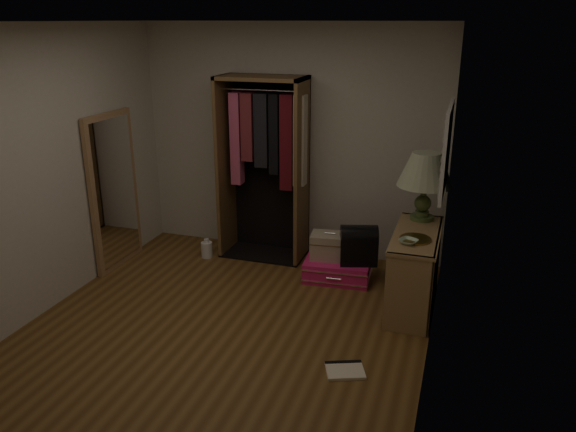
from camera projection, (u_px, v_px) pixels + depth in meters
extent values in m
plane|color=brown|center=(223.00, 331.00, 4.98)|extent=(4.00, 4.00, 0.00)
cube|color=beige|center=(291.00, 142.00, 6.34)|extent=(3.50, 0.02, 2.60)
cube|color=beige|center=(45.00, 303.00, 2.75)|extent=(3.50, 0.02, 2.60)
cube|color=beige|center=(439.00, 213.00, 4.04)|extent=(0.02, 4.00, 2.60)
cube|color=beige|center=(39.00, 174.00, 5.05)|extent=(0.02, 4.00, 2.60)
cube|color=white|center=(209.00, 21.00, 4.11)|extent=(3.50, 4.00, 0.01)
cube|color=silver|center=(447.00, 149.00, 4.86)|extent=(0.03, 0.96, 0.76)
cube|color=black|center=(447.00, 149.00, 4.86)|extent=(0.03, 0.90, 0.70)
cube|color=silver|center=(441.00, 184.00, 4.96)|extent=(0.01, 0.88, 0.02)
cube|color=silver|center=(442.00, 175.00, 4.94)|extent=(0.01, 0.88, 0.02)
cube|color=silver|center=(443.00, 167.00, 4.91)|extent=(0.01, 0.88, 0.02)
cube|color=silver|center=(444.00, 158.00, 4.89)|extent=(0.01, 0.88, 0.02)
cube|color=silver|center=(445.00, 149.00, 4.86)|extent=(0.01, 0.88, 0.02)
cube|color=silver|center=(445.00, 140.00, 4.84)|extent=(0.01, 0.88, 0.02)
cube|color=silver|center=(446.00, 131.00, 4.81)|extent=(0.01, 0.88, 0.02)
cube|color=silver|center=(447.00, 122.00, 4.78)|extent=(0.01, 0.88, 0.02)
cube|color=silver|center=(448.00, 113.00, 4.76)|extent=(0.01, 0.88, 0.02)
cube|color=olive|center=(408.00, 295.00, 4.82)|extent=(0.40, 0.03, 0.75)
cube|color=olive|center=(420.00, 249.00, 5.78)|extent=(0.40, 0.03, 0.75)
cube|color=olive|center=(412.00, 300.00, 5.41)|extent=(0.40, 1.04, 0.03)
cube|color=olive|center=(416.00, 251.00, 5.24)|extent=(0.40, 1.04, 0.03)
cube|color=olive|center=(417.00, 235.00, 5.18)|extent=(0.42, 1.12, 0.03)
cube|color=brown|center=(435.00, 273.00, 5.25)|extent=(0.02, 1.10, 0.75)
cube|color=olive|center=(419.00, 231.00, 5.51)|extent=(0.36, 0.38, 0.13)
cube|color=gray|center=(399.00, 306.00, 4.95)|extent=(0.19, 0.03, 0.29)
cube|color=#4C3833|center=(397.00, 306.00, 5.01)|extent=(0.15, 0.05, 0.24)
cube|color=#B7AD99|center=(400.00, 302.00, 5.04)|extent=(0.19, 0.03, 0.28)
cube|color=brown|center=(400.00, 298.00, 5.07)|extent=(0.17, 0.04, 0.31)
cube|color=#3F4C59|center=(402.00, 299.00, 5.12)|extent=(0.20, 0.03, 0.24)
cube|color=gray|center=(401.00, 297.00, 5.17)|extent=(0.18, 0.04, 0.24)
cube|color=#59594C|center=(402.00, 295.00, 5.22)|extent=(0.18, 0.04, 0.22)
cube|color=#B2724C|center=(401.00, 292.00, 5.26)|extent=(0.15, 0.04, 0.25)
cube|color=beige|center=(403.00, 287.00, 5.30)|extent=(0.17, 0.04, 0.29)
cube|color=#332D38|center=(404.00, 289.00, 5.34)|extent=(0.18, 0.04, 0.23)
cube|color=gray|center=(404.00, 286.00, 5.38)|extent=(0.18, 0.03, 0.23)
cube|color=#4C3833|center=(406.00, 285.00, 5.42)|extent=(0.20, 0.03, 0.22)
cube|color=#B7AD99|center=(405.00, 279.00, 5.46)|extent=(0.17, 0.04, 0.30)
cube|color=brown|center=(407.00, 278.00, 5.50)|extent=(0.19, 0.04, 0.29)
cube|color=#3F4C59|center=(407.00, 278.00, 5.55)|extent=(0.19, 0.03, 0.23)
cube|color=gray|center=(406.00, 275.00, 5.59)|extent=(0.16, 0.04, 0.26)
cube|color=#59594C|center=(408.00, 271.00, 5.62)|extent=(0.18, 0.04, 0.31)
cube|color=#B2724C|center=(410.00, 273.00, 5.67)|extent=(0.21, 0.03, 0.23)
cube|color=beige|center=(410.00, 267.00, 5.70)|extent=(0.20, 0.04, 0.32)
cube|color=#332D38|center=(409.00, 266.00, 5.74)|extent=(0.17, 0.03, 0.30)
cube|color=gray|center=(409.00, 264.00, 5.79)|extent=(0.17, 0.04, 0.30)
cube|color=brown|center=(226.00, 167.00, 6.40)|extent=(0.04, 0.50, 2.05)
cube|color=brown|center=(302.00, 173.00, 6.14)|extent=(0.04, 0.50, 2.05)
cube|color=brown|center=(262.00, 78.00, 5.94)|extent=(0.95, 0.50, 0.04)
cube|color=black|center=(270.00, 165.00, 6.48)|extent=(0.95, 0.02, 2.05)
cube|color=black|center=(264.00, 253.00, 6.61)|extent=(0.95, 0.50, 0.02)
cylinder|color=white|center=(262.00, 90.00, 5.98)|extent=(0.87, 0.02, 0.02)
cube|color=#BF4C72|center=(237.00, 139.00, 6.23)|extent=(0.11, 0.14, 1.02)
cube|color=maroon|center=(248.00, 127.00, 6.14)|extent=(0.13, 0.14, 0.74)
cube|color=black|center=(262.00, 131.00, 6.10)|extent=(0.15, 0.12, 0.80)
cube|color=black|center=(275.00, 135.00, 6.07)|extent=(0.10, 0.11, 0.87)
cube|color=#590F19|center=(287.00, 143.00, 6.06)|extent=(0.14, 0.11, 1.04)
cube|color=beige|center=(300.00, 141.00, 6.01)|extent=(0.12, 0.15, 0.97)
cube|color=#9F744D|center=(114.00, 191.00, 6.09)|extent=(0.05, 0.80, 1.70)
cube|color=white|center=(116.00, 192.00, 6.08)|extent=(0.01, 0.68, 1.58)
cube|color=#E01B68|center=(337.00, 269.00, 5.97)|extent=(0.71, 0.54, 0.21)
cube|color=white|center=(337.00, 274.00, 5.99)|extent=(0.74, 0.56, 0.01)
cube|color=white|center=(338.00, 264.00, 5.95)|extent=(0.74, 0.56, 0.01)
cylinder|color=white|center=(334.00, 279.00, 5.74)|extent=(0.16, 0.03, 0.02)
cube|color=tan|center=(330.00, 246.00, 5.93)|extent=(0.43, 0.32, 0.27)
cube|color=brown|center=(330.00, 241.00, 5.91)|extent=(0.43, 0.33, 0.01)
cylinder|color=white|center=(330.00, 233.00, 5.88)|extent=(0.11, 0.03, 0.02)
cube|color=black|center=(358.00, 250.00, 5.81)|extent=(0.43, 0.34, 0.29)
cylinder|color=black|center=(359.00, 237.00, 5.76)|extent=(0.43, 0.34, 0.25)
cylinder|color=#3F5328|center=(422.00, 217.00, 5.53)|extent=(0.25, 0.25, 0.04)
cylinder|color=#3F5328|center=(422.00, 213.00, 5.51)|extent=(0.15, 0.15, 0.05)
sphere|color=#3F5328|center=(423.00, 203.00, 5.48)|extent=(0.18, 0.18, 0.16)
cylinder|color=#3F5328|center=(424.00, 190.00, 5.44)|extent=(0.06, 0.06, 0.10)
cone|color=beige|center=(426.00, 169.00, 5.37)|extent=(0.59, 0.59, 0.33)
cone|color=#EBEECE|center=(426.00, 169.00, 5.37)|extent=(0.53, 0.53, 0.31)
cylinder|color=olive|center=(415.00, 239.00, 5.02)|extent=(0.36, 0.36, 0.02)
imported|color=#A9CBAF|center=(408.00, 242.00, 4.93)|extent=(0.21, 0.21, 0.04)
cylinder|color=silver|center=(207.00, 250.00, 6.50)|extent=(0.15, 0.15, 0.18)
cylinder|color=silver|center=(206.00, 241.00, 6.46)|extent=(0.06, 0.06, 0.04)
cube|color=#F2E8CB|center=(345.00, 370.00, 4.40)|extent=(0.36, 0.33, 0.02)
cube|color=black|center=(343.00, 363.00, 4.49)|extent=(0.29, 0.15, 0.03)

